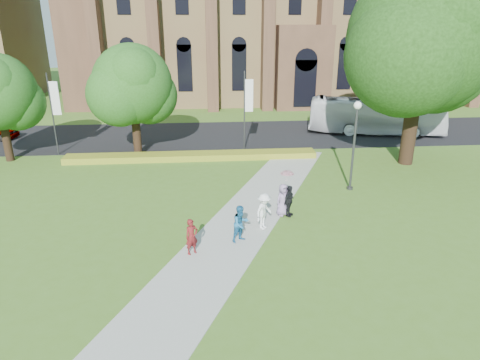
{
  "coord_description": "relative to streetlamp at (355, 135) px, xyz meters",
  "views": [
    {
      "loc": [
        -1.03,
        -16.54,
        9.45
      ],
      "look_at": [
        0.75,
        4.35,
        1.6
      ],
      "focal_mm": 32.0,
      "sensor_mm": 36.0,
      "label": 1
    }
  ],
  "objects": [
    {
      "name": "ground",
      "position": [
        -7.5,
        -6.5,
        -3.3
      ],
      "size": [
        160.0,
        160.0,
        0.0
      ],
      "primitive_type": "plane",
      "color": "#4B7121",
      "rests_on": "ground"
    },
    {
      "name": "road",
      "position": [
        -7.5,
        13.5,
        -3.29
      ],
      "size": [
        160.0,
        10.0,
        0.02
      ],
      "primitive_type": "cube",
      "color": "black",
      "rests_on": "ground"
    },
    {
      "name": "footpath",
      "position": [
        -7.5,
        -5.5,
        -3.28
      ],
      "size": [
        15.58,
        28.54,
        0.04
      ],
      "primitive_type": "cube",
      "rotation": [
        0.0,
        0.0,
        -0.44
      ],
      "color": "#B2B2A8",
      "rests_on": "ground"
    },
    {
      "name": "flower_hedge",
      "position": [
        -9.5,
        6.7,
        -3.07
      ],
      "size": [
        18.0,
        1.4,
        0.45
      ],
      "primitive_type": "cube",
      "color": "gold",
      "rests_on": "ground"
    },
    {
      "name": "streetlamp",
      "position": [
        0.0,
        0.0,
        0.0
      ],
      "size": [
        0.44,
        0.44,
        5.24
      ],
      "color": "#38383D",
      "rests_on": "ground"
    },
    {
      "name": "large_tree",
      "position": [
        5.5,
        4.5,
        5.07
      ],
      "size": [
        9.6,
        9.6,
        13.2
      ],
      "color": "#332114",
      "rests_on": "ground"
    },
    {
      "name": "street_tree_1",
      "position": [
        -13.5,
        8.0,
        1.93
      ],
      "size": [
        5.6,
        5.6,
        8.05
      ],
      "color": "#332114",
      "rests_on": "ground"
    },
    {
      "name": "banner_pole_0",
      "position": [
        -5.39,
        8.7,
        0.09
      ],
      "size": [
        0.7,
        0.1,
        6.0
      ],
      "color": "#38383D",
      "rests_on": "ground"
    },
    {
      "name": "banner_pole_1",
      "position": [
        -19.39,
        8.7,
        0.09
      ],
      "size": [
        0.7,
        0.1,
        6.0
      ],
      "color": "#38383D",
      "rests_on": "ground"
    },
    {
      "name": "tour_coach",
      "position": [
        6.45,
        12.82,
        -1.67
      ],
      "size": [
        11.84,
        5.4,
        3.21
      ],
      "primitive_type": "imported",
      "rotation": [
        0.0,
        0.0,
        1.33
      ],
      "color": "white",
      "rests_on": "road"
    },
    {
      "name": "pedestrian_0",
      "position": [
        -9.21,
        -6.8,
        -2.46
      ],
      "size": [
        0.7,
        0.63,
        1.6
      ],
      "primitive_type": "imported",
      "rotation": [
        0.0,
        0.0,
        0.54
      ],
      "color": "maroon",
      "rests_on": "footpath"
    },
    {
      "name": "pedestrian_1",
      "position": [
        -7.04,
        -5.86,
        -2.4
      ],
      "size": [
        1.06,
        1.0,
        1.72
      ],
      "primitive_type": "imported",
      "rotation": [
        0.0,
        0.0,
        0.57
      ],
      "color": "#1D6191",
      "rests_on": "footpath"
    },
    {
      "name": "pedestrian_2",
      "position": [
        -5.83,
        -4.7,
        -2.36
      ],
      "size": [
        1.26,
        1.31,
        1.79
      ],
      "primitive_type": "imported",
      "rotation": [
        0.0,
        0.0,
        0.86
      ],
      "color": "white",
      "rests_on": "footpath"
    },
    {
      "name": "pedestrian_3",
      "position": [
        -4.37,
        -3.41,
        -2.44
      ],
      "size": [
        0.89,
        1.01,
        1.64
      ],
      "primitive_type": "imported",
      "rotation": [
        0.0,
        0.0,
        0.94
      ],
      "color": "black",
      "rests_on": "footpath"
    },
    {
      "name": "pedestrian_4",
      "position": [
        -4.65,
        -3.28,
        -2.41
      ],
      "size": [
        0.98,
        0.88,
        1.68
      ],
      "primitive_type": "imported",
      "rotation": [
        0.0,
        0.0,
        0.53
      ],
      "color": "gray",
      "rests_on": "footpath"
    },
    {
      "name": "parasol",
      "position": [
        -4.47,
        -3.18,
        -1.28
      ],
      "size": [
        0.78,
        0.78,
        0.59
      ],
      "primitive_type": "imported",
      "rotation": [
        0.0,
        0.0,
        0.17
      ],
      "color": "#E7A3B9",
      "rests_on": "pedestrian_4"
    }
  ]
}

